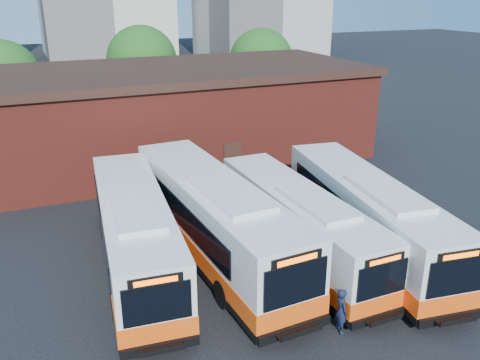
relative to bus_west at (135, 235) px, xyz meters
name	(u,v)px	position (x,y,z in m)	size (l,w,h in m)	color
ground	(299,306)	(5.07, -5.34, -1.58)	(220.00, 220.00, 0.00)	black
bus_west	(135,235)	(0.00, 0.00, 0.00)	(3.80, 12.97, 3.49)	silver
bus_midwest	(214,221)	(3.48, -0.38, 0.15)	(3.69, 14.15, 3.82)	silver
bus_mideast	(298,226)	(6.94, -1.83, -0.09)	(2.68, 12.10, 3.28)	silver
bus_east	(367,217)	(10.16, -2.48, 0.02)	(4.36, 13.18, 3.54)	silver
transit_worker	(341,310)	(5.67, -7.22, -0.73)	(0.62, 0.41, 1.70)	#121A33
depot_building	(160,113)	(5.07, 14.66, 1.67)	(28.60, 12.60, 6.40)	maroon
tree_west	(3,77)	(-4.93, 26.66, 3.06)	(6.00, 6.00, 7.65)	#382314
tree_mid	(142,61)	(7.07, 28.66, 3.50)	(6.56, 6.56, 8.36)	#382314
tree_east	(261,61)	(18.07, 25.66, 3.25)	(6.24, 6.24, 7.96)	#382314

